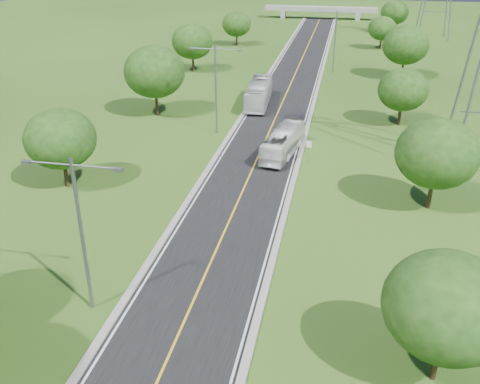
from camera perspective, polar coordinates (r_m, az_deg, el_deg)
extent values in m
plane|color=#254814|center=(75.86, 4.67, 9.76)|extent=(260.00, 260.00, 0.00)
cube|color=black|center=(81.60, 5.20, 10.91)|extent=(8.00, 150.00, 0.06)
cube|color=gray|center=(82.12, 2.20, 11.15)|extent=(0.50, 150.00, 0.22)
cube|color=gray|center=(81.26, 8.23, 10.75)|extent=(0.50, 150.00, 0.22)
cylinder|color=slate|center=(54.26, 7.32, 4.31)|extent=(0.08, 0.08, 2.40)
cube|color=white|center=(53.94, 7.37, 5.09)|extent=(0.55, 0.04, 0.70)
cube|color=gray|center=(154.82, 4.65, 18.39)|extent=(1.20, 3.00, 2.00)
cube|color=gray|center=(153.76, 12.44, 17.85)|extent=(1.20, 3.00, 2.00)
cube|color=gray|center=(153.77, 8.58, 18.75)|extent=(30.00, 3.00, 1.20)
cylinder|color=slate|center=(32.46, -16.46, -4.72)|extent=(0.22, 0.22, 10.00)
cylinder|color=slate|center=(31.15, -19.81, 2.93)|extent=(2.80, 0.12, 0.12)
cylinder|color=slate|center=(29.84, -15.16, 2.60)|extent=(2.80, 0.12, 0.12)
cube|color=slate|center=(31.84, -21.82, 2.98)|extent=(0.50, 0.25, 0.18)
cube|color=slate|center=(29.33, -12.86, 2.34)|extent=(0.50, 0.25, 0.18)
cylinder|color=slate|center=(61.29, -2.59, 10.77)|extent=(0.22, 0.22, 10.00)
cylinder|color=slate|center=(60.60, -4.01, 15.02)|extent=(2.80, 0.12, 0.12)
cylinder|color=slate|center=(59.94, -1.34, 14.96)|extent=(2.80, 0.12, 0.12)
cube|color=slate|center=(60.96, -5.23, 15.00)|extent=(0.50, 0.25, 0.18)
cube|color=slate|center=(59.69, -0.07, 14.87)|extent=(0.50, 0.25, 0.18)
cylinder|color=slate|center=(91.87, 10.08, 15.50)|extent=(0.22, 0.22, 10.00)
cylinder|color=slate|center=(91.23, 9.39, 18.40)|extent=(2.80, 0.12, 0.12)
cylinder|color=slate|center=(91.16, 11.24, 18.26)|extent=(2.80, 0.12, 0.12)
cube|color=slate|center=(91.29, 8.53, 18.43)|extent=(0.50, 0.25, 0.18)
cube|color=slate|center=(91.16, 12.09, 18.16)|extent=(0.50, 0.25, 0.18)
cylinder|color=black|center=(51.05, -18.10, 1.96)|extent=(0.36, 0.36, 2.70)
ellipsoid|color=#1B3C10|center=(49.88, -18.62, 5.42)|extent=(6.30, 6.30, 5.36)
cylinder|color=black|center=(69.37, -8.89, 9.39)|extent=(0.36, 0.36, 3.24)
ellipsoid|color=#1B3C10|center=(68.37, -9.12, 12.57)|extent=(7.56, 7.56, 6.43)
cylinder|color=black|center=(92.14, -5.02, 13.55)|extent=(0.36, 0.36, 2.88)
ellipsoid|color=#1B3C10|center=(91.46, -5.11, 15.71)|extent=(6.72, 6.72, 5.71)
cylinder|color=black|center=(114.46, -0.37, 15.96)|extent=(0.36, 0.36, 2.52)
ellipsoid|color=#1B3C10|center=(113.98, -0.37, 17.49)|extent=(5.88, 5.88, 5.00)
cylinder|color=black|center=(30.35, 20.19, -16.29)|extent=(0.36, 0.36, 2.70)
ellipsoid|color=#1B3C10|center=(28.33, 21.22, -11.28)|extent=(6.30, 6.30, 5.36)
cylinder|color=black|center=(47.35, 19.65, -0.06)|extent=(0.36, 0.36, 2.88)
ellipsoid|color=#1B3C10|center=(46.02, 20.29, 3.89)|extent=(6.72, 6.72, 5.71)
cylinder|color=black|center=(67.72, 16.67, 7.88)|extent=(0.36, 0.36, 2.52)
ellipsoid|color=#1B3C10|center=(66.89, 17.00, 10.39)|extent=(5.88, 5.88, 5.00)
cylinder|color=black|center=(90.98, 16.95, 12.46)|extent=(0.36, 0.36, 3.06)
ellipsoid|color=#1B3C10|center=(90.25, 17.26, 14.76)|extent=(7.14, 7.14, 6.07)
cylinder|color=black|center=(114.34, 14.76, 15.10)|extent=(0.36, 0.36, 2.34)
ellipsoid|color=#1B3C10|center=(113.89, 14.93, 16.51)|extent=(5.46, 5.46, 4.64)
cylinder|color=black|center=(134.25, 16.00, 16.53)|extent=(0.36, 0.36, 2.70)
ellipsoid|color=#1B3C10|center=(133.80, 16.18, 17.92)|extent=(6.30, 6.30, 5.36)
imported|color=white|center=(55.90, 4.63, 5.33)|extent=(3.72, 9.94, 2.70)
imported|color=silver|center=(72.93, 2.00, 10.50)|extent=(3.26, 11.41, 3.14)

